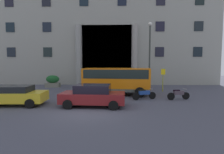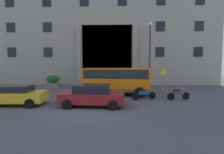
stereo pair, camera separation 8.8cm
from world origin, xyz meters
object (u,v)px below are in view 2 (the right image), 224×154
motorcycle_far_end (79,94)px  lamppost_plaza_centre (150,51)px  hedge_planter_west (131,82)px  scooter_by_planter (144,94)px  orange_minibus (117,79)px  motorcycle_near_kerb (178,94)px  hedge_planter_east (53,81)px  bus_stop_sign (163,77)px  parked_compact_extra (93,95)px  parked_hatchback_near (14,95)px  hedge_planter_far_east (90,82)px

motorcycle_far_end → lamppost_plaza_centre: lamppost_plaza_centre is taller
hedge_planter_west → scooter_by_planter: 6.95m
orange_minibus → motorcycle_near_kerb: orange_minibus is taller
hedge_planter_east → hedge_planter_west: bearing=-1.6°
bus_stop_sign → lamppost_plaza_centre: lamppost_plaza_centre is taller
hedge_planter_west → scooter_by_planter: bearing=-86.3°
parked_compact_extra → parked_hatchback_near: size_ratio=1.02×
hedge_planter_east → parked_hatchback_near: hedge_planter_east is taller
bus_stop_sign → parked_compact_extra: (-6.49, -6.52, -0.72)m
hedge_planter_far_east → lamppost_plaza_centre: size_ratio=0.24×
hedge_planter_far_east → hedge_planter_east: bearing=-178.4°
hedge_planter_east → lamppost_plaza_centre: (11.55, -2.31, 3.58)m
parked_compact_extra → bus_stop_sign: bearing=48.4°
motorcycle_near_kerb → hedge_planter_east: bearing=139.9°
motorcycle_near_kerb → parked_hatchback_near: bearing=179.0°
bus_stop_sign → parked_compact_extra: 9.23m
bus_stop_sign → lamppost_plaza_centre: bearing=151.9°
scooter_by_planter → parked_compact_extra: bearing=-165.3°
parked_compact_extra → motorcycle_far_end: 2.53m
hedge_planter_west → hedge_planter_east: size_ratio=1.11×
parked_compact_extra → parked_hatchback_near: parked_compact_extra is taller
orange_minibus → hedge_planter_far_east: orange_minibus is taller
orange_minibus → bus_stop_sign: orange_minibus is taller
orange_minibus → scooter_by_planter: size_ratio=3.17×
orange_minibus → hedge_planter_far_east: 6.09m
orange_minibus → hedge_planter_west: 5.01m
parked_compact_extra → motorcycle_near_kerb: bearing=22.7°
hedge_planter_far_east → lamppost_plaza_centre: bearing=-19.5°
bus_stop_sign → motorcycle_far_end: bearing=-150.7°
hedge_planter_west → parked_compact_extra: (-3.39, -9.25, 0.04)m
hedge_planter_east → motorcycle_near_kerb: size_ratio=0.92×
hedge_planter_east → bus_stop_sign: bearing=-13.2°
hedge_planter_far_east → parked_hatchback_near: bearing=-112.2°
hedge_planter_east → lamppost_plaza_centre: lamppost_plaza_centre is taller
scooter_by_planter → lamppost_plaza_centre: (1.35, 4.90, 3.84)m
parked_hatchback_near → motorcycle_far_end: (4.18, 1.94, -0.26)m
orange_minibus → motorcycle_far_end: 4.09m
motorcycle_far_end → hedge_planter_west: bearing=71.6°
parked_hatchback_near → hedge_planter_far_east: bearing=65.0°
lamppost_plaza_centre → parked_compact_extra: bearing=-125.7°
hedge_planter_far_east → motorcycle_near_kerb: bearing=-41.3°
hedge_planter_far_east → scooter_by_planter: hedge_planter_far_east is taller
lamppost_plaza_centre → motorcycle_near_kerb: bearing=-73.6°
hedge_planter_far_east → parked_hatchback_near: 10.26m
hedge_planter_far_east → hedge_planter_east: 4.65m
parked_compact_extra → motorcycle_near_kerb: 7.03m
hedge_planter_east → motorcycle_near_kerb: (12.98, -7.20, -0.27)m
hedge_planter_west → motorcycle_near_kerb: 7.64m
parked_hatchback_near → hedge_planter_west: bearing=42.5°
motorcycle_near_kerb → hedge_planter_far_east: bearing=127.6°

